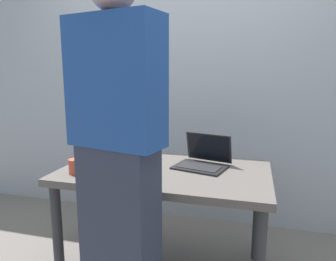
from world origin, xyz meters
name	(u,v)px	position (x,y,z in m)	size (l,w,h in m)	color
desk	(165,183)	(0.00, 0.00, 0.63)	(1.29, 0.75, 0.72)	#56514C
laptop	(203,160)	(0.22, 0.13, 0.76)	(0.37, 0.35, 0.20)	black
beer_bottle_brown	(114,143)	(-0.43, 0.19, 0.82)	(0.06, 0.06, 0.28)	#333333
beer_bottle_dark	(116,144)	(-0.38, 0.09, 0.84)	(0.07, 0.07, 0.31)	#472B14
beer_bottle_green	(96,146)	(-0.51, 0.07, 0.82)	(0.07, 0.07, 0.27)	brown
person_figure	(118,158)	(-0.07, -0.54, 0.93)	(0.46, 0.33, 1.80)	#2D3347
coffee_mug	(76,166)	(-0.49, -0.23, 0.76)	(0.11, 0.08, 0.09)	#BF4C33
back_wall	(193,75)	(0.00, 0.89, 1.30)	(6.00, 0.10, 2.60)	#99A3AD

